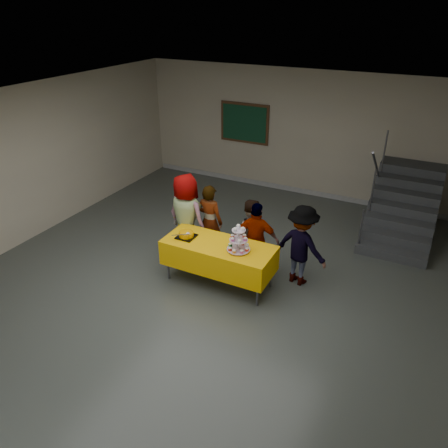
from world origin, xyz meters
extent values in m
plane|color=#4C514C|center=(0.00, 0.00, 0.00)|extent=(10.00, 10.00, 0.00)
cube|color=#B2A890|center=(0.00, 5.00, 1.50)|extent=(8.00, 0.04, 3.00)
cube|color=#B2A890|center=(-4.00, 0.00, 1.50)|extent=(0.04, 10.00, 3.00)
cube|color=silver|center=(0.00, 0.00, 3.00)|extent=(8.00, 10.00, 0.04)
cube|color=#999999|center=(0.00, 4.98, 0.06)|extent=(7.90, 0.03, 0.12)
cylinder|color=#595960|center=(-0.67, 0.26, 0.36)|extent=(0.04, 0.04, 0.73)
cylinder|color=#595960|center=(1.01, 0.26, 0.36)|extent=(0.04, 0.04, 0.73)
cylinder|color=#595960|center=(-0.67, 0.84, 0.36)|extent=(0.04, 0.04, 0.73)
cylinder|color=#595960|center=(1.01, 0.84, 0.36)|extent=(0.04, 0.04, 0.73)
cube|color=#595960|center=(0.17, 0.55, 0.74)|extent=(1.80, 0.70, 0.02)
cube|color=#F1AD04|center=(0.17, 0.55, 0.55)|extent=(1.88, 0.78, 0.44)
cylinder|color=silver|center=(0.56, 0.51, 0.78)|extent=(0.18, 0.18, 0.01)
cylinder|color=silver|center=(0.56, 0.51, 0.98)|extent=(0.02, 0.02, 0.42)
cylinder|color=silver|center=(0.56, 0.51, 0.80)|extent=(0.38, 0.38, 0.01)
cylinder|color=silver|center=(0.56, 0.51, 0.97)|extent=(0.30, 0.30, 0.01)
cylinder|color=silver|center=(0.56, 0.51, 1.14)|extent=(0.22, 0.22, 0.01)
cube|color=black|center=(-0.43, 0.51, 0.78)|extent=(0.30, 0.30, 0.02)
cylinder|color=#EB9800|center=(-0.43, 0.51, 0.82)|extent=(0.25, 0.25, 0.07)
ellipsoid|color=#EB9800|center=(-0.43, 0.51, 0.86)|extent=(0.25, 0.25, 0.05)
ellipsoid|color=white|center=(-0.38, 0.48, 0.88)|extent=(0.08, 0.08, 0.02)
cube|color=silver|center=(-0.45, 0.38, 0.88)|extent=(0.30, 0.16, 0.04)
imported|color=slate|center=(-0.76, 1.06, 0.83)|extent=(0.89, 0.66, 1.65)
imported|color=slate|center=(-0.40, 1.29, 0.72)|extent=(0.54, 0.37, 1.44)
imported|color=slate|center=(0.40, 1.28, 0.66)|extent=(0.79, 0.72, 1.32)
imported|color=slate|center=(0.62, 1.12, 0.68)|extent=(0.84, 0.45, 1.36)
imported|color=slate|center=(1.39, 1.22, 0.72)|extent=(1.03, 0.76, 1.43)
cube|color=#424447|center=(2.70, 2.75, 0.09)|extent=(1.30, 0.30, 0.18)
cube|color=#424447|center=(2.70, 3.05, 0.18)|extent=(1.30, 0.30, 0.36)
cube|color=#424447|center=(2.70, 3.35, 0.27)|extent=(1.30, 0.30, 0.54)
cube|color=#424447|center=(2.70, 3.65, 0.36)|extent=(1.30, 0.30, 0.72)
cube|color=#424447|center=(2.70, 3.95, 0.45)|extent=(1.30, 0.30, 0.90)
cube|color=#424447|center=(2.70, 4.25, 0.54)|extent=(1.30, 0.30, 1.08)
cube|color=#424447|center=(2.70, 4.55, 0.63)|extent=(1.30, 0.30, 1.26)
cube|color=#424447|center=(2.70, 4.85, 0.63)|extent=(1.30, 0.30, 1.26)
cylinder|color=#595960|center=(2.10, 2.70, 0.45)|extent=(0.04, 0.04, 0.90)
cylinder|color=#595960|center=(2.10, 3.50, 0.99)|extent=(0.04, 0.04, 0.90)
cylinder|color=#595960|center=(2.10, 4.40, 1.53)|extent=(0.04, 0.04, 0.90)
cylinder|color=#595960|center=(2.10, 3.55, 1.44)|extent=(0.04, 1.85, 1.20)
cube|color=#472B16|center=(-1.39, 4.97, 1.60)|extent=(1.30, 0.04, 1.00)
cube|color=#143F25|center=(-1.39, 4.94, 1.60)|extent=(1.18, 0.02, 0.88)
camera|label=1|loc=(3.09, -4.99, 4.38)|focal=35.00mm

